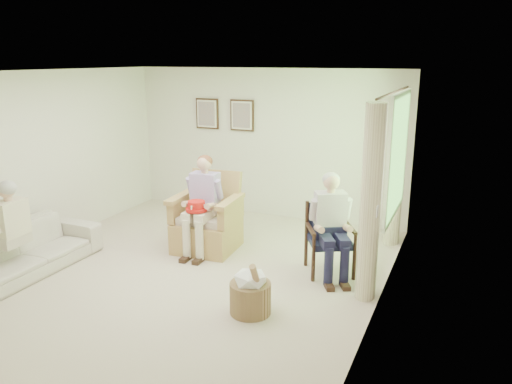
# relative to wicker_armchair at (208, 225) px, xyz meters

# --- Properties ---
(floor) EXTENTS (5.50, 5.50, 0.00)m
(floor) POSITION_rel_wicker_armchair_xyz_m (0.14, -0.84, -0.36)
(floor) COLOR beige
(floor) RESTS_ON ground
(back_wall) EXTENTS (5.00, 0.04, 2.60)m
(back_wall) POSITION_rel_wicker_armchair_xyz_m (0.14, 1.91, 0.94)
(back_wall) COLOR silver
(back_wall) RESTS_ON ground
(front_wall) EXTENTS (5.00, 0.04, 2.60)m
(front_wall) POSITION_rel_wicker_armchair_xyz_m (0.14, -3.59, 0.94)
(front_wall) COLOR silver
(front_wall) RESTS_ON ground
(left_wall) EXTENTS (0.04, 5.50, 2.60)m
(left_wall) POSITION_rel_wicker_armchair_xyz_m (-2.36, -0.84, 0.94)
(left_wall) COLOR silver
(left_wall) RESTS_ON ground
(right_wall) EXTENTS (0.04, 5.50, 2.60)m
(right_wall) POSITION_rel_wicker_armchair_xyz_m (2.64, -0.84, 0.94)
(right_wall) COLOR silver
(right_wall) RESTS_ON ground
(ceiling) EXTENTS (5.00, 5.50, 0.02)m
(ceiling) POSITION_rel_wicker_armchair_xyz_m (0.14, -0.84, 2.24)
(ceiling) COLOR white
(ceiling) RESTS_ON back_wall
(window) EXTENTS (0.13, 2.50, 1.63)m
(window) POSITION_rel_wicker_armchair_xyz_m (2.61, 0.36, 1.22)
(window) COLOR #2D6B23
(window) RESTS_ON right_wall
(curtain_left) EXTENTS (0.34, 0.34, 2.30)m
(curtain_left) POSITION_rel_wicker_armchair_xyz_m (2.47, -0.62, 0.79)
(curtain_left) COLOR beige
(curtain_left) RESTS_ON ground
(curtain_right) EXTENTS (0.34, 0.34, 2.30)m
(curtain_right) POSITION_rel_wicker_armchair_xyz_m (2.47, 1.34, 0.79)
(curtain_right) COLOR beige
(curtain_right) RESTS_ON ground
(framed_print_left) EXTENTS (0.45, 0.05, 0.55)m
(framed_print_left) POSITION_rel_wicker_armchair_xyz_m (-1.01, 1.87, 1.42)
(framed_print_left) COLOR #382114
(framed_print_left) RESTS_ON back_wall
(framed_print_right) EXTENTS (0.45, 0.05, 0.55)m
(framed_print_right) POSITION_rel_wicker_armchair_xyz_m (-0.31, 1.87, 1.42)
(framed_print_right) COLOR #382114
(framed_print_right) RESTS_ON back_wall
(wicker_armchair) EXTENTS (0.89, 0.88, 1.14)m
(wicker_armchair) POSITION_rel_wicker_armchair_xyz_m (0.00, 0.00, 0.00)
(wicker_armchair) COLOR tan
(wicker_armchair) RESTS_ON ground
(wood_armchair) EXTENTS (0.58, 0.55, 0.89)m
(wood_armchair) POSITION_rel_wicker_armchair_xyz_m (1.89, -0.05, 0.13)
(wood_armchair) COLOR black
(wood_armchair) RESTS_ON ground
(sofa) EXTENTS (2.10, 0.82, 0.61)m
(sofa) POSITION_rel_wicker_armchair_xyz_m (-1.81, -1.74, -0.05)
(sofa) COLOR beige
(sofa) RESTS_ON ground
(person_wicker) EXTENTS (0.40, 0.62, 1.40)m
(person_wicker) POSITION_rel_wicker_armchair_xyz_m (0.00, -0.15, 0.47)
(person_wicker) COLOR beige
(person_wicker) RESTS_ON ground
(person_dark) EXTENTS (0.40, 0.62, 1.33)m
(person_dark) POSITION_rel_wicker_armchair_xyz_m (1.89, -0.20, 0.41)
(person_dark) COLOR #191836
(person_dark) RESTS_ON ground
(person_sofa) EXTENTS (0.42, 0.62, 1.27)m
(person_sofa) POSITION_rel_wicker_armchair_xyz_m (-1.81, -1.95, 0.36)
(person_sofa) COLOR #BFB29A
(person_sofa) RESTS_ON ground
(red_hat) EXTENTS (0.30, 0.30, 0.14)m
(red_hat) POSITION_rel_wicker_armchair_xyz_m (0.02, -0.35, 0.39)
(red_hat) COLOR red
(red_hat) RESTS_ON person_wicker
(hatbox) EXTENTS (0.59, 0.59, 0.68)m
(hatbox) POSITION_rel_wicker_armchair_xyz_m (1.38, -1.54, -0.10)
(hatbox) COLOR #A7815B
(hatbox) RESTS_ON ground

